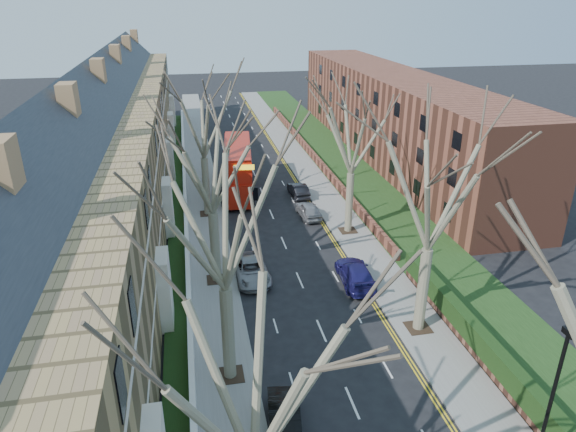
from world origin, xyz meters
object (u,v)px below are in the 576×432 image
car_left_mid (285,422)px  car_right_near (355,273)px  double_decker_bus (238,169)px  lamp_post (548,414)px

car_left_mid → car_right_near: 14.20m
double_decker_bus → car_left_mid: bearing=93.6°
car_left_mid → lamp_post: bearing=-24.2°
lamp_post → car_right_near: bearing=94.3°
lamp_post → double_decker_bus: bearing=101.1°
double_decker_bus → car_left_mid: 31.80m
lamp_post → car_right_near: (-1.30, 17.43, -3.83)m
double_decker_bus → car_right_near: 20.51m
lamp_post → car_left_mid: (-8.63, 5.26, -3.89)m
lamp_post → car_right_near: lamp_post is taller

